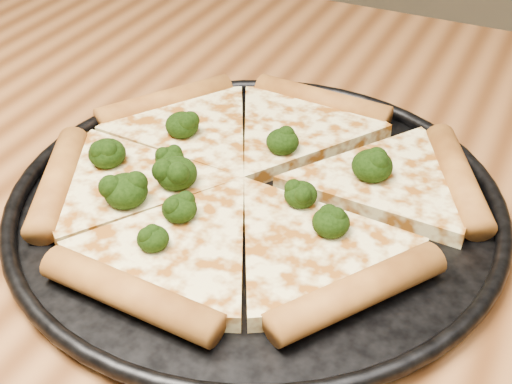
% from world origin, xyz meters
% --- Properties ---
extents(dining_table, '(1.20, 0.90, 0.75)m').
position_xyz_m(dining_table, '(0.00, 0.00, 0.66)').
color(dining_table, brown).
rests_on(dining_table, ground).
extents(pizza_pan, '(0.37, 0.37, 0.02)m').
position_xyz_m(pizza_pan, '(0.08, 0.03, 0.76)').
color(pizza_pan, black).
rests_on(pizza_pan, dining_table).
extents(pizza, '(0.35, 0.31, 0.02)m').
position_xyz_m(pizza, '(0.07, 0.04, 0.77)').
color(pizza, '#FFEB9C').
rests_on(pizza, pizza_pan).
extents(broccoli_florets, '(0.22, 0.17, 0.02)m').
position_xyz_m(broccoli_florets, '(0.05, 0.03, 0.78)').
color(broccoli_florets, black).
rests_on(broccoli_florets, pizza).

